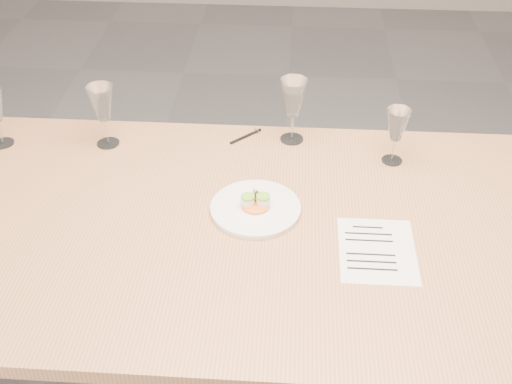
# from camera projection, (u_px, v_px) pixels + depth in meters

# --- Properties ---
(dining_table) EXTENTS (2.40, 1.00, 0.75)m
(dining_table) POSITION_uv_depth(u_px,v_px,m) (275.00, 244.00, 1.75)
(dining_table) COLOR tan
(dining_table) RESTS_ON ground
(dinner_plate) EXTENTS (0.25, 0.25, 0.07)m
(dinner_plate) POSITION_uv_depth(u_px,v_px,m) (256.00, 208.00, 1.75)
(dinner_plate) COLOR white
(dinner_plate) RESTS_ON dining_table
(recipe_sheet) EXTENTS (0.19, 0.25, 0.00)m
(recipe_sheet) POSITION_uv_depth(u_px,v_px,m) (377.00, 250.00, 1.63)
(recipe_sheet) COLOR white
(recipe_sheet) RESTS_ON dining_table
(ballpoint_pen) EXTENTS (0.10, 0.09, 0.01)m
(ballpoint_pen) POSITION_uv_depth(u_px,v_px,m) (246.00, 136.00, 2.06)
(ballpoint_pen) COLOR black
(ballpoint_pen) RESTS_ON dining_table
(wine_glass_1) EXTENTS (0.08, 0.08, 0.20)m
(wine_glass_1) POSITION_uv_depth(u_px,v_px,m) (102.00, 105.00, 1.94)
(wine_glass_1) COLOR white
(wine_glass_1) RESTS_ON dining_table
(wine_glass_2) EXTENTS (0.08, 0.08, 0.21)m
(wine_glass_2) POSITION_uv_depth(u_px,v_px,m) (293.00, 99.00, 1.96)
(wine_glass_2) COLOR white
(wine_glass_2) RESTS_ON dining_table
(wine_glass_3) EXTENTS (0.07, 0.07, 0.18)m
(wine_glass_3) POSITION_uv_depth(u_px,v_px,m) (397.00, 126.00, 1.88)
(wine_glass_3) COLOR white
(wine_glass_3) RESTS_ON dining_table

